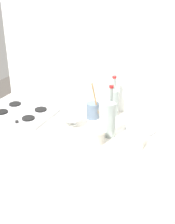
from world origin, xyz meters
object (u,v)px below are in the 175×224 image
(utensil_crock, at_px, (93,110))
(condiment_jar_front, at_px, (99,137))
(wine_bottle_leftmost, at_px, (110,117))
(wine_bottle_mid_left, at_px, (113,100))
(butter_dish, at_px, (134,140))
(mixing_bowl, at_px, (71,120))
(plate_stack, at_px, (141,125))
(stovetop_hob, at_px, (21,113))

(utensil_crock, height_order, condiment_jar_front, utensil_crock)
(wine_bottle_leftmost, relative_size, wine_bottle_mid_left, 1.15)
(wine_bottle_mid_left, bearing_deg, wine_bottle_leftmost, -73.13)
(butter_dish, xyz_separation_m, utensil_crock, (-0.39, 0.24, 0.03))
(mixing_bowl, bearing_deg, plate_stack, 17.34)
(wine_bottle_mid_left, height_order, mixing_bowl, wine_bottle_mid_left)
(plate_stack, relative_size, mixing_bowl, 1.26)
(stovetop_hob, bearing_deg, mixing_bowl, 0.84)
(wine_bottle_mid_left, bearing_deg, mixing_bowl, -127.09)
(stovetop_hob, distance_m, mixing_bowl, 0.44)
(stovetop_hob, relative_size, mixing_bowl, 2.87)
(wine_bottle_mid_left, bearing_deg, condiment_jar_front, -81.38)
(stovetop_hob, xyz_separation_m, utensil_crock, (0.53, 0.18, 0.05))
(wine_bottle_leftmost, xyz_separation_m, mixing_bowl, (-0.31, 0.03, -0.10))
(plate_stack, height_order, utensil_crock, utensil_crock)
(mixing_bowl, distance_m, utensil_crock, 0.20)
(stovetop_hob, height_order, wine_bottle_mid_left, wine_bottle_mid_left)
(plate_stack, bearing_deg, butter_dish, -85.64)
(utensil_crock, bearing_deg, stovetop_hob, -161.49)
(condiment_jar_front, bearing_deg, wine_bottle_leftmost, 74.89)
(stovetop_hob, height_order, condiment_jar_front, condiment_jar_front)
(condiment_jar_front, bearing_deg, utensil_crock, 120.75)
(plate_stack, height_order, wine_bottle_leftmost, wine_bottle_leftmost)
(wine_bottle_mid_left, bearing_deg, butter_dish, -51.72)
(wine_bottle_leftmost, height_order, butter_dish, wine_bottle_leftmost)
(butter_dish, relative_size, condiment_jar_front, 1.52)
(wine_bottle_mid_left, distance_m, utensil_crock, 0.17)
(wine_bottle_leftmost, distance_m, condiment_jar_front, 0.15)
(butter_dish, bearing_deg, condiment_jar_front, -160.59)
(wine_bottle_mid_left, distance_m, butter_dish, 0.45)
(mixing_bowl, bearing_deg, butter_dish, -7.68)
(plate_stack, height_order, wine_bottle_mid_left, wine_bottle_mid_left)
(plate_stack, xyz_separation_m, utensil_crock, (-0.38, 0.02, 0.03))
(butter_dish, bearing_deg, stovetop_hob, 176.32)
(wine_bottle_leftmost, distance_m, utensil_crock, 0.30)
(condiment_jar_front, bearing_deg, mixing_bowl, 153.21)
(plate_stack, xyz_separation_m, butter_dish, (0.02, -0.21, -0.00))
(stovetop_hob, relative_size, wine_bottle_leftmost, 1.35)
(butter_dish, relative_size, utensil_crock, 0.43)
(utensil_crock, distance_m, condiment_jar_front, 0.36)
(wine_bottle_mid_left, bearing_deg, plate_stack, -27.57)
(wine_bottle_leftmost, bearing_deg, butter_dish, -11.70)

